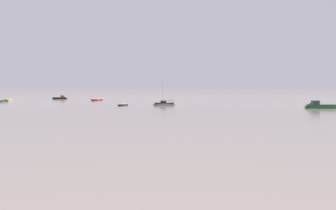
% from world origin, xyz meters
% --- Properties ---
extents(sailboat_moored_0, '(4.82, 3.35, 5.22)m').
position_xyz_m(sailboat_moored_0, '(2.58, 61.62, 0.23)').
color(sailboat_moored_0, gray).
rests_on(sailboat_moored_0, ground).
extents(rowboat_moored_0, '(1.74, 3.71, 0.56)m').
position_xyz_m(rowboat_moored_0, '(-44.83, 72.02, 0.15)').
color(rowboat_moored_0, gold).
rests_on(rowboat_moored_0, ground).
extents(rowboat_moored_1, '(1.75, 3.16, 0.47)m').
position_xyz_m(rowboat_moored_1, '(-4.95, 57.96, 0.13)').
color(rowboat_moored_1, black).
rests_on(rowboat_moored_1, ground).
extents(motorboat_moored_2, '(5.70, 3.47, 2.05)m').
position_xyz_m(motorboat_moored_2, '(31.60, 60.52, 0.31)').
color(motorboat_moored_2, '#23602D').
rests_on(motorboat_moored_2, ground).
extents(motorboat_moored_3, '(4.27, 3.67, 1.60)m').
position_xyz_m(motorboat_moored_3, '(-37.84, 85.95, 0.24)').
color(motorboat_moored_3, black).
rests_on(motorboat_moored_3, ground).
extents(rowboat_moored_3, '(1.93, 3.90, 0.59)m').
position_xyz_m(rowboat_moored_3, '(-39.90, 63.76, 0.16)').
color(rowboat_moored_3, '#23602D').
rests_on(rowboat_moored_3, ground).
extents(rowboat_moored_4, '(2.43, 4.52, 0.68)m').
position_xyz_m(rowboat_moored_4, '(-22.58, 79.39, 0.18)').
color(rowboat_moored_4, red).
rests_on(rowboat_moored_4, ground).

